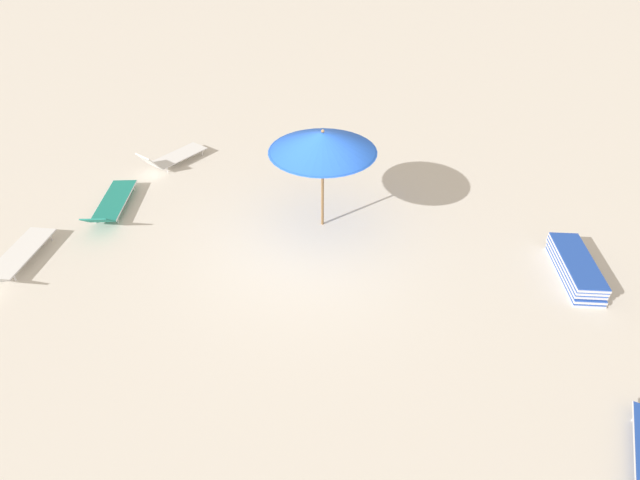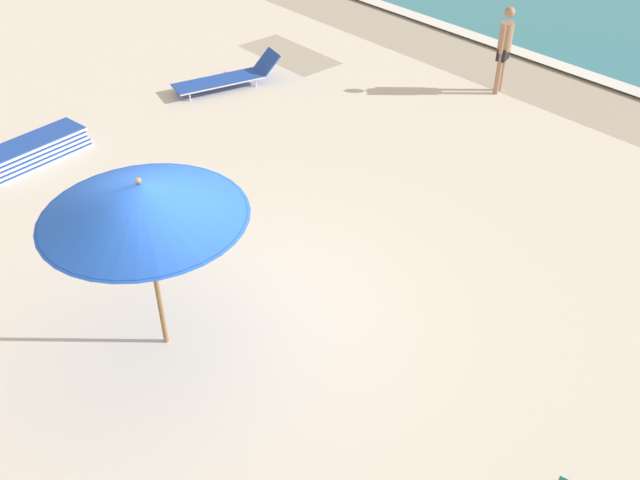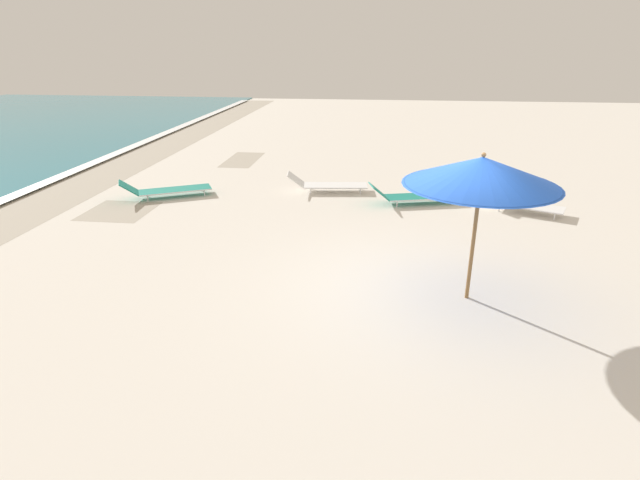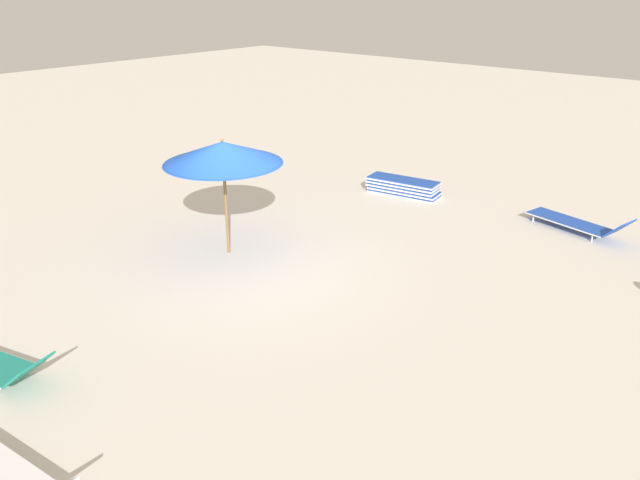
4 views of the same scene
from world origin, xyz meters
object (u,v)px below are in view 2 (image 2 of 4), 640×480
at_px(lounger_stack, 35,150).
at_px(sun_lounger_under_umbrella, 228,77).
at_px(beachgoer_wading_adult, 504,45).
at_px(beach_umbrella, 142,201).

bearing_deg(lounger_stack, sun_lounger_under_umbrella, 85.64).
relative_size(lounger_stack, sun_lounger_under_umbrella, 0.84).
bearing_deg(beachgoer_wading_adult, beach_umbrella, 174.86).
height_order(beach_umbrella, sun_lounger_under_umbrella, beach_umbrella).
bearing_deg(sun_lounger_under_umbrella, beach_umbrella, -28.60).
height_order(sun_lounger_under_umbrella, beachgoer_wading_adult, beachgoer_wading_adult).
xyz_separation_m(lounger_stack, sun_lounger_under_umbrella, (-0.34, 4.33, 0.01)).
relative_size(beach_umbrella, beachgoer_wading_adult, 1.34).
bearing_deg(sun_lounger_under_umbrella, beachgoer_wading_adult, 58.79).
bearing_deg(beachgoer_wading_adult, lounger_stack, 140.47).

